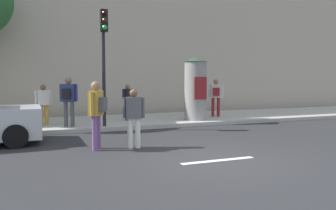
{
  "coord_description": "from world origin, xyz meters",
  "views": [
    {
      "loc": [
        -3.66,
        -6.38,
        1.82
      ],
      "look_at": [
        -0.44,
        2.0,
        1.12
      ],
      "focal_mm": 35.27,
      "sensor_mm": 36.0,
      "label": 1
    }
  ],
  "objects_px": {
    "traffic_light": "(104,48)",
    "pedestrian_in_dark_shirt": "(134,114)",
    "pedestrian_with_backpack": "(97,109)",
    "pedestrian_tallest": "(43,102)",
    "pedestrian_in_red_top": "(68,97)",
    "pedestrian_with_bag": "(216,94)",
    "poster_column": "(196,88)",
    "pedestrian_in_light_jacket": "(128,99)"
  },
  "relations": [
    {
      "from": "pedestrian_with_backpack",
      "to": "pedestrian_with_bag",
      "type": "distance_m",
      "value": 7.44
    },
    {
      "from": "poster_column",
      "to": "pedestrian_in_dark_shirt",
      "type": "height_order",
      "value": "poster_column"
    },
    {
      "from": "poster_column",
      "to": "pedestrian_tallest",
      "type": "relative_size",
      "value": 1.75
    },
    {
      "from": "pedestrian_tallest",
      "to": "traffic_light",
      "type": "bearing_deg",
      "value": -27.56
    },
    {
      "from": "poster_column",
      "to": "pedestrian_in_red_top",
      "type": "height_order",
      "value": "poster_column"
    },
    {
      "from": "traffic_light",
      "to": "pedestrian_in_light_jacket",
      "type": "distance_m",
      "value": 2.66
    },
    {
      "from": "pedestrian_tallest",
      "to": "pedestrian_with_bag",
      "type": "distance_m",
      "value": 7.22
    },
    {
      "from": "poster_column",
      "to": "pedestrian_tallest",
      "type": "height_order",
      "value": "poster_column"
    },
    {
      "from": "pedestrian_in_red_top",
      "to": "pedestrian_in_light_jacket",
      "type": "height_order",
      "value": "pedestrian_in_red_top"
    },
    {
      "from": "traffic_light",
      "to": "pedestrian_with_backpack",
      "type": "distance_m",
      "value": 3.68
    },
    {
      "from": "pedestrian_in_dark_shirt",
      "to": "pedestrian_in_red_top",
      "type": "bearing_deg",
      "value": 110.71
    },
    {
      "from": "pedestrian_with_bag",
      "to": "poster_column",
      "type": "bearing_deg",
      "value": -152.9
    },
    {
      "from": "pedestrian_with_backpack",
      "to": "pedestrian_tallest",
      "type": "height_order",
      "value": "pedestrian_with_backpack"
    },
    {
      "from": "poster_column",
      "to": "pedestrian_with_bag",
      "type": "relative_size",
      "value": 1.54
    },
    {
      "from": "pedestrian_in_red_top",
      "to": "pedestrian_with_bag",
      "type": "distance_m",
      "value": 6.46
    },
    {
      "from": "pedestrian_with_backpack",
      "to": "pedestrian_in_red_top",
      "type": "distance_m",
      "value": 3.53
    },
    {
      "from": "pedestrian_tallest",
      "to": "pedestrian_in_light_jacket",
      "type": "distance_m",
      "value": 3.23
    },
    {
      "from": "pedestrian_with_bag",
      "to": "pedestrian_in_dark_shirt",
      "type": "bearing_deg",
      "value": -137.54
    },
    {
      "from": "pedestrian_in_light_jacket",
      "to": "poster_column",
      "type": "bearing_deg",
      "value": -16.48
    },
    {
      "from": "pedestrian_with_backpack",
      "to": "pedestrian_with_bag",
      "type": "relative_size",
      "value": 1.05
    },
    {
      "from": "pedestrian_in_red_top",
      "to": "pedestrian_with_bag",
      "type": "height_order",
      "value": "pedestrian_in_red_top"
    },
    {
      "from": "pedestrian_in_dark_shirt",
      "to": "pedestrian_in_red_top",
      "type": "distance_m",
      "value": 3.9
    },
    {
      "from": "pedestrian_with_backpack",
      "to": "pedestrian_in_dark_shirt",
      "type": "xyz_separation_m",
      "value": [
        0.94,
        -0.14,
        -0.16
      ]
    },
    {
      "from": "poster_column",
      "to": "pedestrian_in_dark_shirt",
      "type": "distance_m",
      "value": 5.39
    },
    {
      "from": "pedestrian_in_red_top",
      "to": "pedestrian_in_light_jacket",
      "type": "distance_m",
      "value": 2.62
    },
    {
      "from": "traffic_light",
      "to": "poster_column",
      "type": "distance_m",
      "value": 4.17
    },
    {
      "from": "pedestrian_with_backpack",
      "to": "pedestrian_tallest",
      "type": "bearing_deg",
      "value": 106.83
    },
    {
      "from": "traffic_light",
      "to": "pedestrian_in_dark_shirt",
      "type": "height_order",
      "value": "traffic_light"
    },
    {
      "from": "traffic_light",
      "to": "pedestrian_tallest",
      "type": "height_order",
      "value": "traffic_light"
    },
    {
      "from": "traffic_light",
      "to": "pedestrian_in_dark_shirt",
      "type": "relative_size",
      "value": 2.59
    },
    {
      "from": "poster_column",
      "to": "pedestrian_with_backpack",
      "type": "distance_m",
      "value": 5.97
    },
    {
      "from": "pedestrian_tallest",
      "to": "pedestrian_with_bag",
      "type": "relative_size",
      "value": 0.88
    },
    {
      "from": "pedestrian_in_red_top",
      "to": "pedestrian_with_bag",
      "type": "relative_size",
      "value": 1.04
    },
    {
      "from": "pedestrian_in_dark_shirt",
      "to": "pedestrian_in_light_jacket",
      "type": "relative_size",
      "value": 1.06
    },
    {
      "from": "pedestrian_in_light_jacket",
      "to": "pedestrian_tallest",
      "type": "bearing_deg",
      "value": -172.98
    },
    {
      "from": "traffic_light",
      "to": "poster_column",
      "type": "bearing_deg",
      "value": 9.72
    },
    {
      "from": "pedestrian_tallest",
      "to": "pedestrian_in_light_jacket",
      "type": "height_order",
      "value": "pedestrian_in_light_jacket"
    },
    {
      "from": "pedestrian_tallest",
      "to": "poster_column",
      "type": "bearing_deg",
      "value": -3.83
    },
    {
      "from": "traffic_light",
      "to": "pedestrian_in_light_jacket",
      "type": "xyz_separation_m",
      "value": [
        1.19,
        1.45,
        -1.88
      ]
    },
    {
      "from": "poster_column",
      "to": "pedestrian_with_backpack",
      "type": "height_order",
      "value": "poster_column"
    },
    {
      "from": "poster_column",
      "to": "pedestrian_in_red_top",
      "type": "bearing_deg",
      "value": -177.01
    },
    {
      "from": "pedestrian_with_bag",
      "to": "pedestrian_with_backpack",
      "type": "bearing_deg",
      "value": -143.26
    }
  ]
}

